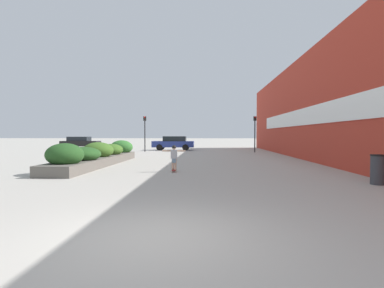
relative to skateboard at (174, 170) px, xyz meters
The scene contains 10 objects.
ground_plane 9.23m from the skateboard, 85.96° to the right, with size 300.00×300.00×0.00m, color #ADA89E.
building_wall_right 12.05m from the skateboard, 40.33° to the left, with size 0.67×40.54×7.55m.
planter_box 5.60m from the skateboard, 149.65° to the left, with size 1.86×10.93×1.41m.
skateboard is the anchor object (origin of this frame).
skateboarder 0.75m from the skateboard, ahead, with size 1.12×0.21×1.20m.
trash_bin 8.41m from the skateboard, 23.37° to the right, with size 0.48×0.48×1.08m.
car_leftmost 20.48m from the skateboard, 96.51° to the left, with size 4.80×1.94×1.62m.
car_center_left 26.99m from the skateboard, 122.52° to the left, with size 4.68×1.92×1.55m.
traffic_light_left 17.92m from the skateboard, 106.41° to the left, with size 0.28×0.30×3.74m.
traffic_light_right 17.94m from the skateboard, 68.67° to the left, with size 0.28×0.30×3.68m.
Camera 1 is at (0.96, -5.16, 1.79)m, focal length 28.00 mm.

